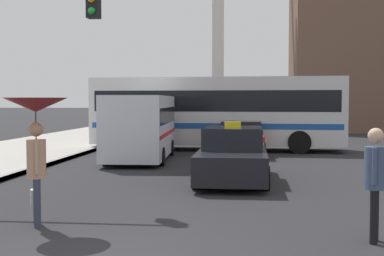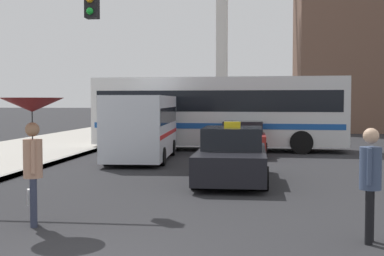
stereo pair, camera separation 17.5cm
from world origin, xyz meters
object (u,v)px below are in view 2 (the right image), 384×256
at_px(pedestrian_with_umbrella, 32,123).
at_px(pedestrian_man, 370,174).
at_px(taxi, 232,157).
at_px(city_bus, 219,110).
at_px(sedan_red, 243,139).
at_px(ambulance_van, 142,124).
at_px(traffic_light, 8,39).

height_order(pedestrian_with_umbrella, pedestrian_man, pedestrian_with_umbrella).
height_order(taxi, pedestrian_man, pedestrian_man).
distance_m(city_bus, pedestrian_man, 15.74).
distance_m(sedan_red, pedestrian_man, 13.62).
relative_size(ambulance_van, pedestrian_with_umbrella, 2.56).
relative_size(taxi, pedestrian_with_umbrella, 2.02).
bearing_deg(ambulance_van, sedan_red, -148.81).
relative_size(sedan_red, traffic_light, 0.82).
bearing_deg(taxi, ambulance_van, -53.60).
xyz_separation_m(sedan_red, city_bus, (-1.12, 1.93, 1.15)).
relative_size(sedan_red, pedestrian_with_umbrella, 1.88).
xyz_separation_m(sedan_red, traffic_light, (-5.14, -10.12, 2.98)).
distance_m(pedestrian_with_umbrella, traffic_light, 3.81).
relative_size(ambulance_van, city_bus, 0.51).
bearing_deg(sedan_red, taxi, 89.08).
xyz_separation_m(taxi, city_bus, (-1.00, 9.23, 1.12)).
xyz_separation_m(ambulance_van, traffic_light, (-1.49, -7.62, 2.29)).
distance_m(ambulance_van, city_bus, 5.13).
height_order(sedan_red, traffic_light, traffic_light).
relative_size(city_bus, traffic_light, 2.18).
bearing_deg(pedestrian_man, pedestrian_with_umbrella, -77.94).
relative_size(sedan_red, pedestrian_man, 2.38).
relative_size(pedestrian_man, traffic_light, 0.35).
distance_m(sedan_red, traffic_light, 11.74).
bearing_deg(traffic_light, ambulance_van, 78.96).
bearing_deg(taxi, traffic_light, 29.28).
bearing_deg(city_bus, traffic_light, 165.36).
height_order(taxi, traffic_light, traffic_light).
bearing_deg(traffic_light, taxi, 29.28).
distance_m(sedan_red, ambulance_van, 4.48).
xyz_separation_m(city_bus, pedestrian_with_umbrella, (-2.24, -14.89, 0.04)).
height_order(sedan_red, pedestrian_man, pedestrian_man).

